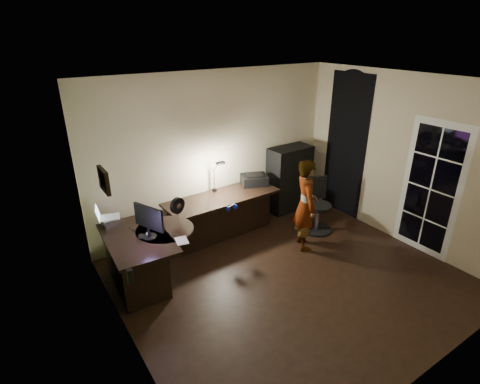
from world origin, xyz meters
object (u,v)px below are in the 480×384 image
monitor (148,226)px  person (306,205)px  cabinet (289,179)px  desk_left (140,261)px  desk_right (223,216)px  office_chair (318,206)px

monitor → person: size_ratio=0.33×
monitor → person: bearing=-32.9°
cabinet → desk_left: bearing=-169.3°
desk_right → cabinet: 1.65m
desk_right → office_chair: (1.47, -0.77, 0.10)m
cabinet → desk_right: bearing=-174.9°
desk_left → desk_right: desk_left is taller
desk_left → desk_right: bearing=20.5°
desk_left → cabinet: size_ratio=1.03×
office_chair → person: 0.67m
desk_right → office_chair: bearing=-29.4°
office_chair → cabinet: bearing=105.7°
monitor → office_chair: 2.99m
cabinet → person: size_ratio=0.85×
desk_right → monitor: bearing=-159.7°
cabinet → person: bearing=-121.8°
desk_left → office_chair: (3.10, -0.25, 0.10)m
cabinet → monitor: cabinet is taller
cabinet → person: 1.41m
cabinet → monitor: size_ratio=2.56×
monitor → cabinet: bearing=-8.7°
desk_right → monitor: monitor is taller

